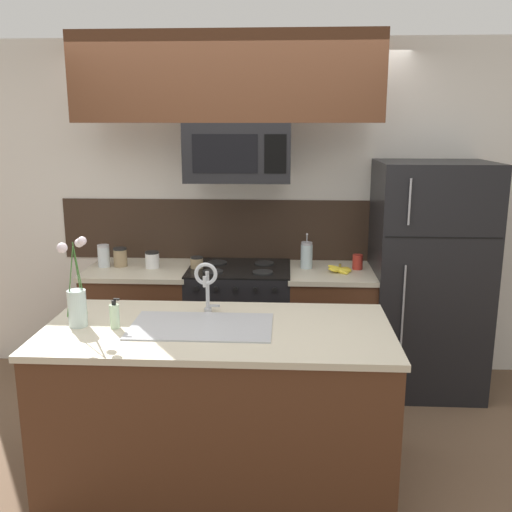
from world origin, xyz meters
TOP-DOWN VIEW (x-y plane):
  - ground_plane at (0.00, 0.00)m, footprint 10.00×10.00m
  - rear_partition at (0.30, 1.28)m, footprint 5.20×0.10m
  - splash_band at (0.00, 1.22)m, footprint 2.89×0.01m
  - back_counter_left at (-0.76, 0.90)m, footprint 0.79×0.65m
  - back_counter_right at (0.69, 0.90)m, footprint 0.64×0.65m
  - stove_range at (0.00, 0.90)m, footprint 0.76×0.64m
  - microwave at (0.00, 0.88)m, footprint 0.74×0.40m
  - upper_cabinet_band at (-0.07, 0.85)m, footprint 2.13×0.34m
  - refrigerator at (1.40, 0.92)m, footprint 0.80×0.74m
  - storage_jar_tall at (-1.04, 0.92)m, footprint 0.09×0.09m
  - storage_jar_medium at (-0.91, 0.94)m, footprint 0.10×0.10m
  - storage_jar_short at (-0.66, 0.91)m, footprint 0.10×0.10m
  - storage_jar_squat at (-0.32, 0.87)m, footprint 0.10×0.10m
  - banana_bunch at (0.74, 0.84)m, footprint 0.19×0.16m
  - french_press at (0.50, 0.96)m, footprint 0.09×0.09m
  - coffee_tin at (0.88, 0.95)m, footprint 0.08×0.08m
  - island_counter at (-0.01, -0.35)m, footprint 1.87×0.89m
  - kitchen_sink at (-0.10, -0.35)m, footprint 0.76×0.44m
  - sink_faucet at (-0.10, -0.13)m, footprint 0.14×0.14m
  - dish_soap_bottle at (-0.56, -0.39)m, footprint 0.06×0.05m
  - flower_vase at (-0.77, -0.37)m, footprint 0.14×0.16m

SIDE VIEW (x-z plane):
  - ground_plane at x=0.00m, z-range 0.00..0.00m
  - island_counter at x=-0.01m, z-range 0.00..0.91m
  - back_counter_left at x=-0.76m, z-range 0.00..0.91m
  - back_counter_right at x=0.69m, z-range 0.00..0.91m
  - stove_range at x=0.00m, z-range 0.00..0.93m
  - kitchen_sink at x=-0.10m, z-range 0.76..0.92m
  - refrigerator at x=1.40m, z-range 0.00..1.71m
  - banana_bunch at x=0.74m, z-range 0.89..0.97m
  - storage_jar_squat at x=-0.32m, z-range 0.91..1.01m
  - coffee_tin at x=0.88m, z-range 0.91..1.02m
  - storage_jar_short at x=-0.66m, z-range 0.91..1.03m
  - dish_soap_bottle at x=-0.56m, z-range 0.90..1.06m
  - storage_jar_medium at x=-0.91m, z-range 0.91..1.05m
  - storage_jar_tall at x=-1.04m, z-range 0.91..1.08m
  - french_press at x=0.50m, z-range 0.88..1.14m
  - flower_vase at x=-0.77m, z-range 0.80..1.29m
  - sink_faucet at x=-0.10m, z-range 0.95..1.26m
  - splash_band at x=0.00m, z-range 0.91..1.39m
  - rear_partition at x=0.30m, z-range 0.00..2.60m
  - microwave at x=0.00m, z-range 1.57..1.98m
  - upper_cabinet_band at x=-0.07m, z-range 1.98..2.58m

